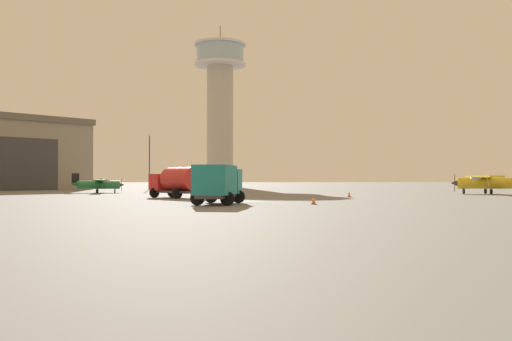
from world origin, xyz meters
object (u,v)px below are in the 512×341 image
at_px(control_tower, 220,99).
at_px(traffic_cone_near_right, 349,194).
at_px(airplane_yellow, 487,182).
at_px(airplane_green, 98,184).
at_px(truck_fuel_tanker_red, 177,181).
at_px(traffic_cone_near_left, 314,200).
at_px(light_post_west, 149,157).
at_px(truck_box_teal, 218,182).

xyz_separation_m(control_tower, traffic_cone_near_right, (12.50, -67.99, -19.53)).
height_order(control_tower, airplane_yellow, control_tower).
relative_size(control_tower, airplane_yellow, 3.30).
xyz_separation_m(control_tower, airplane_green, (-16.35, -50.10, -18.62)).
distance_m(control_tower, airplane_yellow, 69.63).
height_order(control_tower, truck_fuel_tanker_red, control_tower).
xyz_separation_m(truck_fuel_tanker_red, traffic_cone_near_left, (11.00, -13.15, -1.33)).
xyz_separation_m(airplane_yellow, airplane_green, (-47.89, 9.22, -0.32)).
distance_m(light_post_west, traffic_cone_near_left, 54.01).
relative_size(airplane_yellow, airplane_green, 1.26).
bearing_deg(traffic_cone_near_left, truck_fuel_tanker_red, 129.93).
distance_m(truck_box_teal, traffic_cone_near_left, 7.20).
distance_m(control_tower, traffic_cone_near_right, 71.84).
height_order(control_tower, truck_box_teal, control_tower).
relative_size(truck_fuel_tanker_red, traffic_cone_near_right, 10.58).
height_order(airplane_green, light_post_west, light_post_west).
relative_size(truck_box_teal, traffic_cone_near_right, 11.09).
xyz_separation_m(airplane_green, traffic_cone_near_right, (28.86, -17.90, -0.91)).
height_order(airplane_green, traffic_cone_near_left, airplane_green).
height_order(truck_box_teal, traffic_cone_near_right, truck_box_teal).
height_order(airplane_yellow, truck_box_teal, airplane_yellow).
distance_m(airplane_yellow, truck_fuel_tanker_red, 37.70).
xyz_separation_m(truck_fuel_tanker_red, traffic_cone_near_right, (17.32, 1.30, -1.35)).
bearing_deg(traffic_cone_near_left, traffic_cone_near_right, 66.40).
bearing_deg(traffic_cone_near_right, truck_box_teal, -133.41).
bearing_deg(light_post_west, traffic_cone_near_left, -70.33).
height_order(airplane_green, truck_fuel_tanker_red, truck_fuel_tanker_red).
relative_size(airplane_yellow, truck_box_teal, 1.72).
height_order(light_post_west, traffic_cone_near_left, light_post_west).
bearing_deg(airplane_green, traffic_cone_near_left, -62.65).
bearing_deg(airplane_yellow, truck_fuel_tanker_red, 27.52).
xyz_separation_m(airplane_yellow, truck_fuel_tanker_red, (-36.35, -9.98, 0.12)).
relative_size(control_tower, truck_fuel_tanker_red, 5.95).
bearing_deg(truck_fuel_tanker_red, traffic_cone_near_left, -178.91).
bearing_deg(airplane_yellow, traffic_cone_near_left, 54.55).
xyz_separation_m(truck_fuel_tanker_red, light_post_west, (-7.09, 37.48, 3.85)).
bearing_deg(truck_box_teal, traffic_cone_near_right, -29.40).
bearing_deg(control_tower, airplane_yellow, -62.00).
relative_size(control_tower, light_post_west, 3.91).
relative_size(airplane_yellow, light_post_west, 1.19).
height_order(airplane_yellow, light_post_west, light_post_west).
bearing_deg(truck_fuel_tanker_red, control_tower, -42.81).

